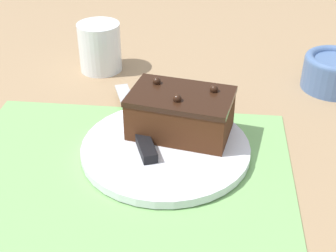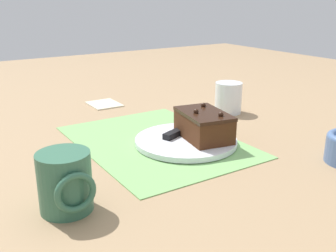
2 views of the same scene
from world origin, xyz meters
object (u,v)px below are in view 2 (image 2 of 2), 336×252
(cake_plate, at_px, (186,141))
(chocolate_cake, at_px, (204,125))
(drinking_glass, at_px, (228,98))
(coffee_mug, at_px, (66,182))
(serving_knife, at_px, (184,130))

(cake_plate, height_order, chocolate_cake, chocolate_cake)
(drinking_glass, height_order, coffee_mug, coffee_mug)
(chocolate_cake, bearing_deg, coffee_mug, -72.02)
(chocolate_cake, relative_size, drinking_glass, 1.74)
(cake_plate, relative_size, coffee_mug, 2.40)
(coffee_mug, bearing_deg, serving_knife, 116.67)
(serving_knife, relative_size, coffee_mug, 2.24)
(drinking_glass, relative_size, coffee_mug, 0.92)
(serving_knife, distance_m, coffee_mug, 0.40)
(chocolate_cake, height_order, drinking_glass, drinking_glass)
(cake_plate, relative_size, chocolate_cake, 1.50)
(serving_knife, bearing_deg, chocolate_cake, -8.18)
(chocolate_cake, xyz_separation_m, coffee_mug, (0.12, -0.37, 0.00))
(cake_plate, height_order, drinking_glass, drinking_glass)
(chocolate_cake, height_order, serving_knife, chocolate_cake)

